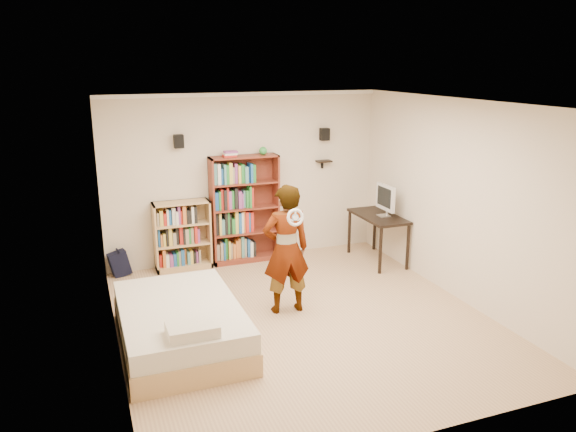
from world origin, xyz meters
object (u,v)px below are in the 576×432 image
at_px(tall_bookshelf, 245,209).
at_px(person, 286,249).
at_px(daybed, 180,320).
at_px(low_bookshelf, 182,235).
at_px(computer_desk, 377,238).

bearing_deg(tall_bookshelf, person, -91.47).
height_order(tall_bookshelf, daybed, tall_bookshelf).
relative_size(low_bookshelf, computer_desk, 0.95).
relative_size(daybed, person, 1.21).
height_order(low_bookshelf, person, person).
height_order(tall_bookshelf, computer_desk, tall_bookshelf).
distance_m(computer_desk, daybed, 3.90).
relative_size(tall_bookshelf, daybed, 0.85).
distance_m(low_bookshelf, person, 2.27).
distance_m(tall_bookshelf, low_bookshelf, 1.07).
relative_size(computer_desk, daybed, 0.55).
height_order(computer_desk, daybed, computer_desk).
bearing_deg(computer_desk, daybed, -154.39).
xyz_separation_m(tall_bookshelf, low_bookshelf, (-1.02, -0.00, -0.33)).
bearing_deg(daybed, person, 15.91).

